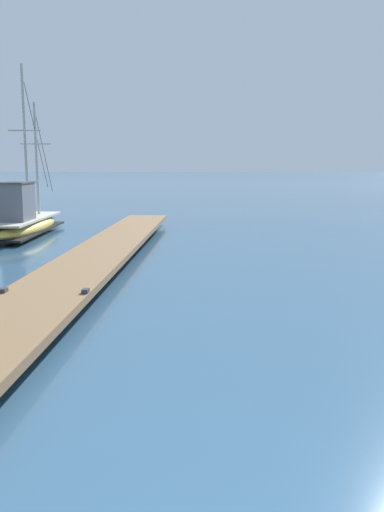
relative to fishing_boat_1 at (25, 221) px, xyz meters
name	(u,v)px	position (x,y,z in m)	size (l,w,h in m)	color
floating_dock	(96,257)	(4.43, -7.03, -0.27)	(1.91, 23.54, 0.53)	brown
fishing_boat_1	(25,221)	(0.00, 0.00, 0.00)	(1.82, 7.85, 6.83)	gold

